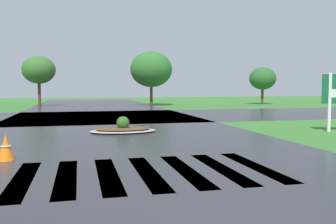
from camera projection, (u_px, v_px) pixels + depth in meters
name	position (u px, v px, depth m)	size (l,w,h in m)	color
asphalt_roadway	(120.00, 138.00, 13.92)	(11.72, 80.00, 0.01)	#2B2B30
asphalt_cross_road	(103.00, 116.00, 23.67)	(90.00, 10.55, 0.01)	#2B2B30
crosswalk_stripes	(147.00, 172.00, 8.32)	(5.85, 3.47, 0.01)	white
median_island	(123.00, 129.00, 15.63)	(2.84, 1.77, 0.68)	#9E9B93
traffic_cone	(6.00, 148.00, 9.66)	(0.45, 0.45, 0.70)	orange
background_treeline	(50.00, 68.00, 34.73)	(37.91, 5.24, 6.11)	#4C3823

